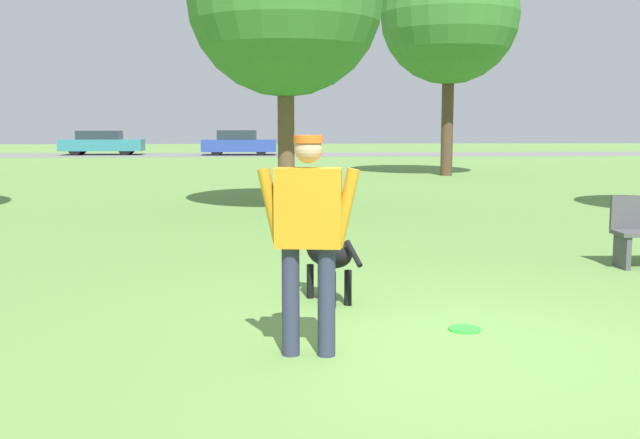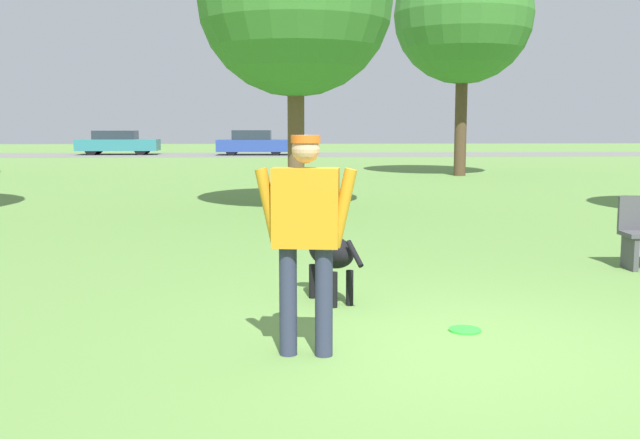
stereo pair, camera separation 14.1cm
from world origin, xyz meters
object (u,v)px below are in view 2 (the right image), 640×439
at_px(frisbee, 465,330).
at_px(parked_car_teal, 118,143).
at_px(parked_car_blue, 254,143).
at_px(tree_far_right, 463,14).
at_px(dog, 329,253).
at_px(person, 306,226).

distance_m(frisbee, parked_car_teal, 37.81).
relative_size(parked_car_teal, parked_car_blue, 1.09).
xyz_separation_m(frisbee, parked_car_blue, (-3.04, 35.51, 0.65)).
height_order(frisbee, tree_far_right, tree_far_right).
xyz_separation_m(tree_far_right, parked_car_teal, (-14.97, 17.77, -4.52)).
distance_m(dog, tree_far_right, 18.82).
distance_m(person, frisbee, 1.73).
bearing_deg(tree_far_right, person, -106.61).
xyz_separation_m(tree_far_right, parked_car_blue, (-7.41, 17.00, -4.53)).
bearing_deg(frisbee, dog, 133.18).
xyz_separation_m(person, parked_car_blue, (-1.72, 36.08, -0.30)).
bearing_deg(frisbee, parked_car_teal, 106.29).
height_order(frisbee, parked_car_teal, parked_car_teal).
relative_size(tree_far_right, parked_car_blue, 1.83).
height_order(person, dog, person).
bearing_deg(frisbee, person, -156.53).
xyz_separation_m(frisbee, parked_car_teal, (-10.61, 36.28, 0.66)).
xyz_separation_m(person, tree_far_right, (5.69, 19.08, 4.24)).
distance_m(person, parked_car_blue, 36.12).
height_order(person, frisbee, person).
xyz_separation_m(person, parked_car_teal, (-9.28, 36.86, -0.29)).
bearing_deg(frisbee, tree_far_right, 76.72).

